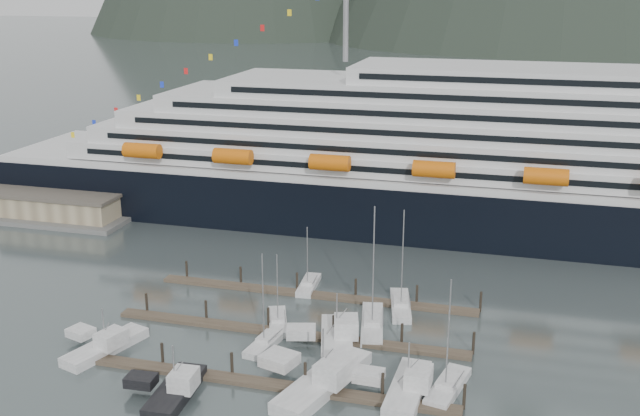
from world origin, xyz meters
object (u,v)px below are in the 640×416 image
at_px(sailboat_c, 278,322).
at_px(trawler_e, 336,338).
at_px(cruise_ship, 561,171).
at_px(trawler_c, 322,379).
at_px(sailboat_d, 372,324).
at_px(sailboat_g, 400,306).
at_px(sailboat_h, 448,388).
at_px(trawler_d, 406,387).
at_px(trawler_b, 174,390).
at_px(sailboat_b, 267,342).
at_px(trawler_a, 105,345).
at_px(sailboat_f, 309,285).
at_px(warehouse, 31,200).

relative_size(sailboat_c, trawler_e, 0.86).
relative_size(cruise_ship, trawler_c, 12.75).
distance_m(sailboat_d, sailboat_g, 7.51).
distance_m(sailboat_d, sailboat_h, 17.96).
bearing_deg(trawler_d, trawler_b, 108.66).
bearing_deg(trawler_c, sailboat_b, 65.41).
relative_size(trawler_c, trawler_e, 1.31).
xyz_separation_m(trawler_b, trawler_d, (24.96, 7.54, 0.01)).
xyz_separation_m(trawler_a, trawler_b, (13.25, -7.50, 0.05)).
height_order(cruise_ship, sailboat_c, cruise_ship).
relative_size(sailboat_b, trawler_b, 1.20).
height_order(cruise_ship, sailboat_g, cruise_ship).
height_order(sailboat_g, sailboat_h, sailboat_g).
relative_size(sailboat_b, sailboat_g, 0.85).
bearing_deg(sailboat_f, trawler_c, -165.03).
height_order(cruise_ship, sailboat_f, cruise_ship).
height_order(warehouse, trawler_b, trawler_b).
bearing_deg(trawler_a, sailboat_h, -70.06).
xyz_separation_m(sailboat_g, sailboat_h, (8.92, -20.74, 0.01)).
xyz_separation_m(sailboat_d, sailboat_h, (11.58, -13.72, -0.02)).
height_order(sailboat_h, trawler_d, sailboat_h).
bearing_deg(trawler_d, sailboat_h, -65.80).
xyz_separation_m(cruise_ship, trawler_d, (-17.56, -62.41, -11.14)).
bearing_deg(trawler_d, trawler_c, 98.45).
relative_size(trawler_b, trawler_d, 0.91).
height_order(sailboat_f, trawler_e, sailboat_f).
distance_m(sailboat_c, trawler_d, 23.50).
xyz_separation_m(sailboat_b, trawler_d, (19.06, -7.09, 0.49)).
distance_m(trawler_b, trawler_d, 26.07).
distance_m(sailboat_b, trawler_b, 15.79).
relative_size(sailboat_h, trawler_b, 1.33).
xyz_separation_m(cruise_ship, sailboat_d, (-24.69, -46.86, -11.58)).
bearing_deg(sailboat_h, sailboat_g, 35.07).
relative_size(warehouse, trawler_d, 3.84).
bearing_deg(sailboat_c, sailboat_h, -135.19).
distance_m(sailboat_f, trawler_c, 29.05).
xyz_separation_m(sailboat_b, sailboat_c, (-0.56, 5.84, -0.02)).
bearing_deg(sailboat_f, trawler_a, 139.89).
height_order(sailboat_f, trawler_b, sailboat_f).
xyz_separation_m(trawler_b, trawler_e, (14.29, 17.04, 0.07)).
relative_size(sailboat_c, trawler_a, 0.89).
bearing_deg(warehouse, sailboat_g, -18.58).
distance_m(sailboat_c, sailboat_d, 12.76).
relative_size(sailboat_c, sailboat_d, 0.61).
height_order(trawler_a, trawler_d, trawler_d).
distance_m(sailboat_h, trawler_a, 42.70).
bearing_deg(sailboat_f, sailboat_h, -140.29).
distance_m(sailboat_d, sailboat_f, 16.15).
height_order(warehouse, trawler_e, trawler_e).
bearing_deg(sailboat_b, trawler_d, -102.15).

